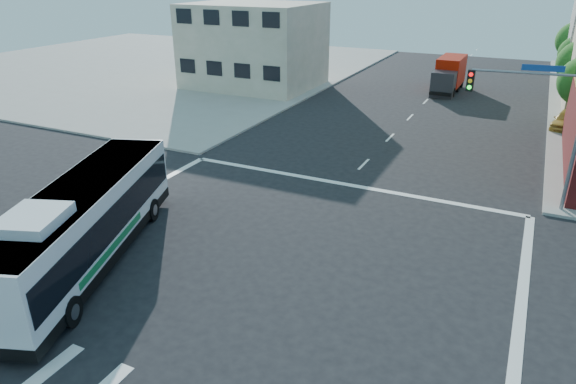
% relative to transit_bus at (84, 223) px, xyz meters
% --- Properties ---
extents(ground, '(120.00, 120.00, 0.00)m').
position_rel_transit_bus_xyz_m(ground, '(6.48, 2.76, -1.79)').
color(ground, black).
rests_on(ground, ground).
extents(sidewalk_nw, '(50.00, 50.00, 0.15)m').
position_rel_transit_bus_xyz_m(sidewalk_nw, '(-28.52, 37.76, -1.71)').
color(sidewalk_nw, gray).
rests_on(sidewalk_nw, ground).
extents(building_west, '(12.06, 10.06, 8.00)m').
position_rel_transit_bus_xyz_m(building_west, '(-10.54, 32.74, 2.22)').
color(building_west, beige).
rests_on(building_west, ground).
extents(signal_mast_ne, '(7.91, 1.13, 8.07)m').
position_rel_transit_bus_xyz_m(signal_mast_ne, '(15.56, 13.38, 3.20)').
color(signal_mast_ne, gray).
rests_on(signal_mast_ne, ground).
extents(street_tree_d, '(4.00, 4.00, 6.03)m').
position_rel_transit_bus_xyz_m(street_tree_d, '(18.38, 54.69, 2.10)').
color(street_tree_d, '#372014').
rests_on(street_tree_d, ground).
extents(transit_bus, '(6.67, 12.49, 3.65)m').
position_rel_transit_bus_xyz_m(transit_bus, '(0.00, 0.00, 0.00)').
color(transit_bus, black).
rests_on(transit_bus, ground).
extents(box_truck, '(2.20, 7.15, 3.21)m').
position_rel_transit_bus_xyz_m(box_truck, '(7.48, 38.80, -0.23)').
color(box_truck, '#27272C').
rests_on(box_truck, ground).
extents(parked_car, '(2.50, 4.35, 1.39)m').
position_rel_transit_bus_xyz_m(parked_car, '(17.68, 29.52, -1.09)').
color(parked_car, gold).
rests_on(parked_car, ground).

